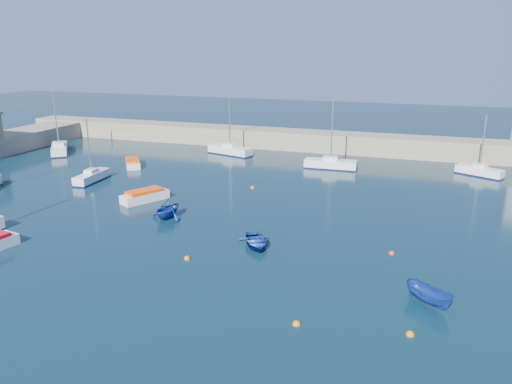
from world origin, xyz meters
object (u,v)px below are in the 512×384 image
(motorboat_2, at_px, (133,163))
(sailboat_6, at_px, (331,164))
(sailboat_4, at_px, (59,149))
(dinghy_center, at_px, (256,242))
(motorboat_1, at_px, (145,196))
(dinghy_right, at_px, (429,296))
(sailboat_7, at_px, (479,171))
(sailboat_3, at_px, (92,177))
(sailboat_5, at_px, (230,150))
(dinghy_left, at_px, (167,208))

(motorboat_2, bearing_deg, sailboat_6, -18.56)
(sailboat_4, distance_m, dinghy_center, 43.60)
(sailboat_4, bearing_deg, motorboat_1, -72.46)
(dinghy_center, xyz_separation_m, dinghy_right, (12.43, -5.13, 0.24))
(sailboat_7, relative_size, dinghy_right, 2.22)
(dinghy_center, height_order, dinghy_right, dinghy_right)
(motorboat_1, height_order, dinghy_center, motorboat_1)
(sailboat_6, relative_size, dinghy_right, 2.65)
(sailboat_3, relative_size, motorboat_1, 1.45)
(sailboat_6, bearing_deg, sailboat_3, 119.40)
(dinghy_center, bearing_deg, sailboat_5, 86.26)
(sailboat_6, xyz_separation_m, motorboat_2, (-23.64, -6.71, -0.16))
(sailboat_7, relative_size, motorboat_2, 1.50)
(sailboat_7, xyz_separation_m, motorboat_2, (-40.62, -8.82, -0.12))
(dinghy_left, bearing_deg, sailboat_6, 75.68)
(sailboat_5, xyz_separation_m, dinghy_center, (13.95, -29.76, -0.26))
(sailboat_4, height_order, sailboat_6, sailboat_4)
(sailboat_7, height_order, dinghy_center, sailboat_7)
(motorboat_2, distance_m, dinghy_center, 30.04)
(motorboat_1, bearing_deg, sailboat_6, 80.73)
(sailboat_3, height_order, dinghy_right, sailboat_3)
(sailboat_3, height_order, sailboat_5, sailboat_5)
(sailboat_4, distance_m, sailboat_7, 54.99)
(motorboat_1, relative_size, dinghy_left, 1.43)
(sailboat_5, height_order, dinghy_right, sailboat_5)
(sailboat_4, relative_size, motorboat_2, 1.96)
(sailboat_7, height_order, motorboat_2, sailboat_7)
(sailboat_3, bearing_deg, dinghy_right, -28.50)
(dinghy_left, bearing_deg, sailboat_3, 159.27)
(sailboat_3, xyz_separation_m, dinghy_right, (35.66, -16.76, 0.05))
(sailboat_3, height_order, dinghy_center, sailboat_3)
(sailboat_3, distance_m, sailboat_7, 44.19)
(sailboat_3, distance_m, sailboat_6, 28.02)
(sailboat_7, bearing_deg, sailboat_6, 124.82)
(motorboat_1, relative_size, dinghy_center, 1.38)
(sailboat_4, relative_size, sailboat_7, 1.31)
(dinghy_right, bearing_deg, sailboat_3, 101.70)
(sailboat_5, distance_m, motorboat_1, 22.51)
(sailboat_7, distance_m, motorboat_2, 41.57)
(sailboat_5, xyz_separation_m, sailboat_7, (31.66, -1.52, -0.06))
(sailboat_5, height_order, motorboat_1, sailboat_5)
(sailboat_6, distance_m, dinghy_center, 26.15)
(sailboat_7, distance_m, dinghy_left, 36.72)
(sailboat_4, xyz_separation_m, dinghy_center, (37.03, -23.01, -0.24))
(sailboat_6, relative_size, dinghy_center, 2.37)
(sailboat_3, bearing_deg, motorboat_2, 84.31)
(motorboat_1, distance_m, dinghy_right, 29.10)
(sailboat_4, height_order, dinghy_left, sailboat_4)
(sailboat_5, relative_size, sailboat_7, 1.23)
(sailboat_4, bearing_deg, sailboat_7, -32.72)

